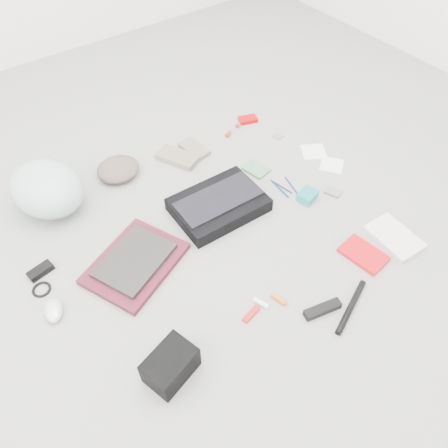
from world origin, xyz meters
TOP-DOWN VIEW (x-y plane):
  - ground_plane at (0.00, 0.00)m, footprint 4.00×4.00m
  - messenger_bag at (0.06, 0.12)m, footprint 0.42×0.31m
  - bag_flap at (0.06, 0.12)m, footprint 0.40×0.19m
  - laptop_sleeve at (-0.41, 0.07)m, footprint 0.48×0.43m
  - laptop at (-0.41, 0.07)m, footprint 0.37×0.33m
  - bike_helmet at (-0.55, 0.61)m, footprint 0.39×0.44m
  - beanie at (-0.20, 0.62)m, footprint 0.22×0.21m
  - mitten_left at (0.10, 0.54)m, footprint 0.19×0.24m
  - mitten_right at (0.21, 0.55)m, footprint 0.11×0.18m
  - power_brick at (-0.75, 0.27)m, footprint 0.11×0.06m
  - cable_coil at (-0.78, 0.19)m, footprint 0.10×0.10m
  - mouse at (-0.77, 0.06)m, footprint 0.10×0.13m
  - camera_bag at (-0.54, -0.41)m, footprint 0.20×0.17m
  - multitool at (-0.17, -0.40)m, footprint 0.09×0.04m
  - toiletry_tube_white at (-0.11, -0.39)m, footprint 0.04×0.07m
  - toiletry_tube_orange at (-0.04, -0.42)m, footprint 0.03×0.07m
  - u_lock at (0.06, -0.55)m, footprint 0.16×0.07m
  - bike_pump at (0.16, -0.61)m, footprint 0.26×0.12m
  - book_red at (0.40, -0.47)m, footprint 0.15×0.20m
  - book_white at (0.58, -0.48)m, footprint 0.17×0.24m
  - notepad at (0.38, 0.23)m, footprint 0.11×0.14m
  - pen_blue at (0.38, 0.05)m, footprint 0.02×0.14m
  - pen_black at (0.40, 0.06)m, footprint 0.03×0.13m
  - pen_navy at (0.44, 0.04)m, footprint 0.04×0.13m
  - accordion_wallet at (0.44, -0.07)m, footprint 0.11×0.09m
  - card_deck at (0.57, -0.12)m, footprint 0.07×0.09m
  - napkin_top at (0.71, 0.16)m, footprint 0.17×0.17m
  - napkin_bottom at (0.71, 0.03)m, footprint 0.16×0.16m
  - lollipop_a at (0.43, 0.54)m, footprint 0.04×0.04m
  - lollipop_b at (0.44, 0.55)m, footprint 0.03×0.03m
  - lollipop_c at (0.52, 0.58)m, footprint 0.03×0.03m
  - altoids_tin at (0.61, 0.59)m, footprint 0.12×0.10m
  - stamp_sheet at (0.65, 0.38)m, footprint 0.05×0.06m

SIDE VIEW (x-z plane):
  - ground_plane at x=0.00m, z-range 0.00..0.00m
  - stamp_sheet at x=0.65m, z-range 0.00..0.00m
  - napkin_bottom at x=0.71m, z-range 0.00..0.01m
  - napkin_top at x=0.71m, z-range 0.00..0.01m
  - pen_navy at x=0.44m, z-range 0.00..0.01m
  - pen_black at x=0.40m, z-range 0.00..0.01m
  - pen_blue at x=0.38m, z-range 0.00..0.01m
  - cable_coil at x=-0.78m, z-range 0.00..0.01m
  - multitool at x=-0.17m, z-range 0.00..0.01m
  - card_deck at x=0.57m, z-range 0.00..0.01m
  - notepad at x=0.38m, z-range 0.00..0.01m
  - toiletry_tube_white at x=-0.11m, z-range 0.00..0.02m
  - toiletry_tube_orange at x=-0.04m, z-range 0.00..0.02m
  - book_red at x=0.40m, z-range 0.00..0.02m
  - altoids_tin at x=0.61m, z-range 0.00..0.02m
  - lollipop_b at x=0.44m, z-range 0.00..0.02m
  - book_white at x=0.58m, z-range 0.00..0.02m
  - bike_pump at x=0.16m, z-range 0.00..0.02m
  - mitten_right at x=0.21m, z-range 0.00..0.03m
  - lollipop_c at x=0.52m, z-range 0.00..0.03m
  - laptop_sleeve at x=-0.41m, z-range 0.00..0.03m
  - lollipop_a at x=0.43m, z-range 0.00..0.03m
  - power_brick at x=-0.75m, z-range 0.00..0.03m
  - u_lock at x=0.06m, z-range 0.00..0.03m
  - mitten_left at x=0.10m, z-range 0.00..0.03m
  - mouse at x=-0.77m, z-range 0.00..0.04m
  - accordion_wallet at x=0.44m, z-range 0.00..0.04m
  - messenger_bag at x=0.06m, z-range 0.00..0.07m
  - beanie at x=-0.20m, z-range 0.00..0.07m
  - laptop at x=-0.41m, z-range 0.03..0.05m
  - camera_bag at x=-0.54m, z-range 0.00..0.12m
  - bag_flap at x=0.06m, z-range 0.07..0.08m
  - bike_helmet at x=-0.55m, z-range 0.00..0.22m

